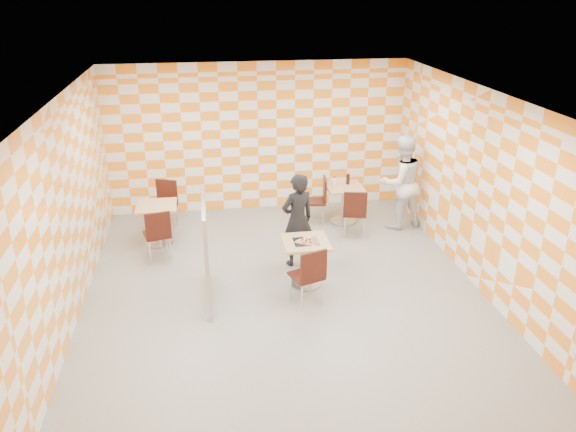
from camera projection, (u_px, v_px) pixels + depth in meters
The scene contains 15 objects.
room_shell at pixel (278, 187), 8.61m from camera, with size 7.00×7.00×7.00m.
main_table at pixel (306, 255), 8.65m from camera, with size 0.70×0.70×0.75m.
second_table at pixel (344, 198), 10.94m from camera, with size 0.70×0.70×0.75m.
empty_table at pixel (158, 217), 10.03m from camera, with size 0.70×0.70×0.75m.
chair_main_front at pixel (310, 273), 8.06m from camera, with size 0.54×0.55×0.92m.
chair_second_front at pixel (355, 210), 10.27m from camera, with size 0.51×0.52×0.92m.
chair_second_side at pixel (319, 197), 10.89m from camera, with size 0.48×0.47×0.92m.
chair_empty_near at pixel (158, 232), 9.39m from camera, with size 0.51×0.52×0.92m.
chair_empty_far at pixel (165, 200), 10.71m from camera, with size 0.55×0.55×0.92m.
partition at pixel (206, 250), 8.17m from camera, with size 0.08×1.38×1.55m.
man_dark at pixel (297, 220), 9.20m from camera, with size 0.58×0.38×1.59m, color black.
man_white at pixel (401, 182), 10.59m from camera, with size 0.88×0.69×1.81m, color white.
pizza_on_foil at pixel (306, 241), 8.54m from camera, with size 0.40×0.40×0.04m.
sport_bottle at pixel (334, 181), 10.84m from camera, with size 0.06×0.06×0.20m.
soda_bottle at pixel (348, 179), 10.92m from camera, with size 0.07×0.07×0.23m.
Camera 1 is at (-1.09, -7.49, 4.42)m, focal length 35.00 mm.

